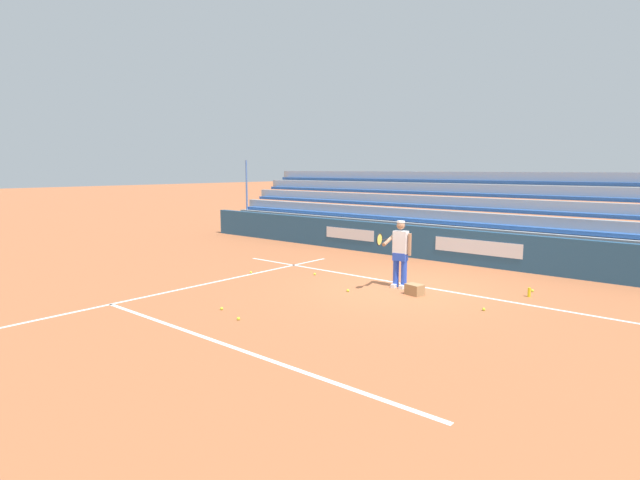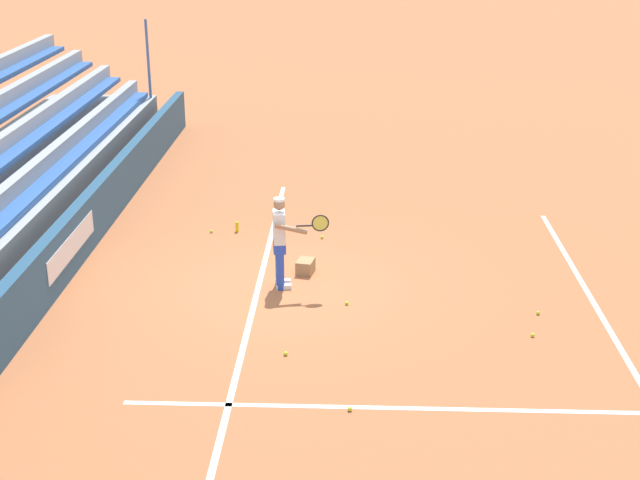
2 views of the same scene
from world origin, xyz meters
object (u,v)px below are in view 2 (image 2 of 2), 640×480
(ball_box_cardboard, at_px, (305,266))
(tennis_ball_far_left, at_px, (322,237))
(water_bottle, at_px, (237,227))
(tennis_ball_stray_back, at_px, (350,409))
(tennis_ball_on_baseline, at_px, (211,231))
(tennis_ball_by_box, at_px, (538,313))
(tennis_player, at_px, (281,242))
(tennis_ball_midcourt, at_px, (533,335))
(tennis_ball_toward_net, at_px, (347,303))
(tennis_ball_far_right, at_px, (286,354))

(ball_box_cardboard, height_order, tennis_ball_far_left, ball_box_cardboard)
(water_bottle, bearing_deg, tennis_ball_stray_back, 19.25)
(tennis_ball_on_baseline, relative_size, tennis_ball_by_box, 1.00)
(tennis_player, relative_size, water_bottle, 7.80)
(tennis_player, relative_size, tennis_ball_midcourt, 25.98)
(ball_box_cardboard, height_order, water_bottle, ball_box_cardboard)
(tennis_player, distance_m, tennis_ball_toward_net, 1.65)
(tennis_ball_toward_net, distance_m, tennis_ball_stray_back, 3.47)
(tennis_ball_by_box, height_order, tennis_ball_midcourt, same)
(tennis_player, distance_m, water_bottle, 3.19)
(ball_box_cardboard, height_order, tennis_ball_far_right, ball_box_cardboard)
(tennis_ball_on_baseline, height_order, tennis_ball_by_box, same)
(tennis_ball_far_left, bearing_deg, tennis_ball_by_box, 47.65)
(water_bottle, bearing_deg, tennis_ball_far_right, 14.81)
(ball_box_cardboard, bearing_deg, tennis_ball_by_box, 67.70)
(tennis_ball_far_right, xyz_separation_m, tennis_ball_stray_back, (1.58, 1.02, 0.00))
(tennis_ball_toward_net, bearing_deg, tennis_ball_far_left, -170.29)
(tennis_ball_far_left, bearing_deg, tennis_ball_midcourt, 39.63)
(tennis_ball_toward_net, bearing_deg, tennis_ball_on_baseline, -140.04)
(tennis_player, height_order, tennis_ball_on_baseline, tennis_player)
(tennis_ball_stray_back, height_order, tennis_ball_far_left, same)
(tennis_player, relative_size, tennis_ball_on_baseline, 25.98)
(tennis_player, bearing_deg, tennis_ball_stray_back, 17.00)
(tennis_ball_far_left, bearing_deg, water_bottle, -101.01)
(ball_box_cardboard, xyz_separation_m, tennis_ball_far_right, (3.30, -0.13, -0.10))
(tennis_ball_on_baseline, height_order, tennis_ball_far_right, same)
(tennis_ball_on_baseline, bearing_deg, tennis_ball_far_left, 83.59)
(tennis_ball_far_right, height_order, tennis_ball_far_left, same)
(tennis_ball_toward_net, bearing_deg, tennis_ball_far_right, -26.35)
(tennis_ball_by_box, bearing_deg, tennis_ball_far_left, -132.35)
(tennis_ball_on_baseline, xyz_separation_m, tennis_ball_stray_back, (6.97, 3.01, 0.00))
(ball_box_cardboard, xyz_separation_m, water_bottle, (-2.18, -1.58, -0.02))
(ball_box_cardboard, relative_size, tennis_ball_stray_back, 6.06)
(tennis_player, distance_m, tennis_ball_stray_back, 4.47)
(tennis_ball_far_right, xyz_separation_m, tennis_ball_by_box, (-1.62, 4.23, 0.00))
(tennis_ball_stray_back, bearing_deg, water_bottle, -160.75)
(tennis_ball_on_baseline, relative_size, tennis_ball_midcourt, 1.00)
(tennis_ball_on_baseline, height_order, tennis_ball_toward_net, same)
(tennis_ball_midcourt, xyz_separation_m, tennis_ball_far_left, (-4.34, -3.60, 0.00))
(tennis_ball_by_box, relative_size, tennis_ball_midcourt, 1.00)
(tennis_ball_far_left, bearing_deg, tennis_player, -14.63)
(tennis_ball_on_baseline, height_order, tennis_ball_stray_back, same)
(tennis_ball_by_box, bearing_deg, ball_box_cardboard, -112.30)
(tennis_ball_by_box, relative_size, tennis_ball_far_left, 1.00)
(tennis_ball_far_right, distance_m, water_bottle, 5.67)
(tennis_ball_by_box, bearing_deg, tennis_ball_midcourt, -16.40)
(tennis_ball_by_box, xyz_separation_m, tennis_ball_midcourt, (0.84, -0.25, 0.00))
(tennis_ball_toward_net, relative_size, tennis_ball_stray_back, 1.00)
(tennis_ball_stray_back, bearing_deg, ball_box_cardboard, -169.76)
(tennis_player, relative_size, tennis_ball_far_right, 25.98)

